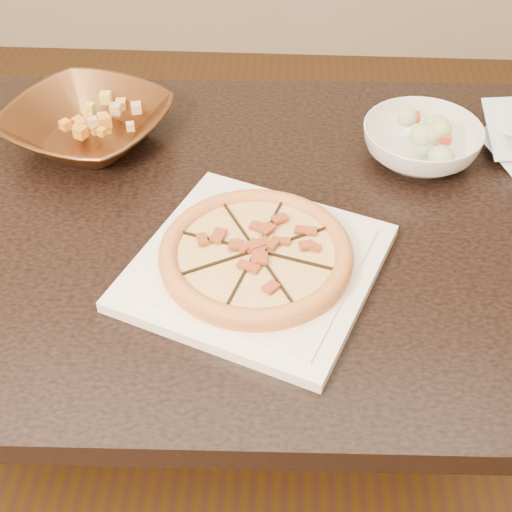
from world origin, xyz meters
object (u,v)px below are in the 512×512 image
object	(u,v)px
plate	(256,266)
pizza	(256,254)
salad_bowl	(421,143)
bronze_bowl	(88,125)
dining_table	(211,265)

from	to	relation	value
plate	pizza	size ratio (longest dim) A/B	1.53
pizza	salad_bowl	bearing A→B (deg)	47.99
plate	bronze_bowl	xyz separation A→B (m)	(-0.31, 0.31, 0.02)
plate	pizza	xyz separation A→B (m)	(-0.00, 0.00, 0.02)
bronze_bowl	dining_table	bearing A→B (deg)	-39.74
dining_table	plate	world-z (taller)	plate
bronze_bowl	plate	bearing A→B (deg)	-45.28
pizza	bronze_bowl	distance (m)	0.44
dining_table	salad_bowl	world-z (taller)	salad_bowl
plate	salad_bowl	distance (m)	0.39
pizza	bronze_bowl	world-z (taller)	bronze_bowl
pizza	bronze_bowl	xyz separation A→B (m)	(-0.31, 0.31, -0.00)
bronze_bowl	salad_bowl	bearing A→B (deg)	-2.08
salad_bowl	bronze_bowl	bearing A→B (deg)	177.92
dining_table	pizza	world-z (taller)	pizza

